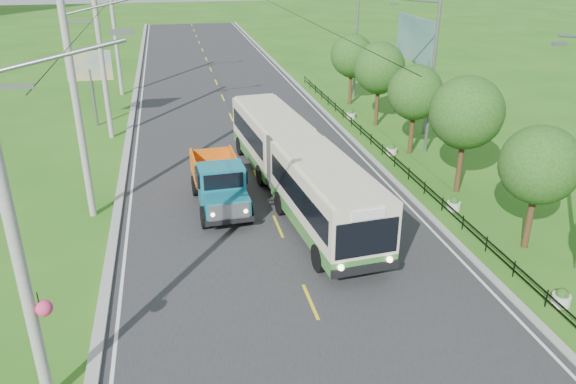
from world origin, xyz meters
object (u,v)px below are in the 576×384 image
object	(u,v)px
pole_far	(115,33)
tree_fifth	(379,70)
pole_mid	(102,60)
bus	(296,162)
tree_back	(352,57)
planter_near	(454,204)
planter_far	(351,114)
pole_near	(78,110)
planter_mid	(392,150)
dump_truck	(219,181)
billboard_left	(90,71)
tree_fourth	(415,95)
pole_nearest	(18,244)
streetlight_far	(355,37)
streetlight_mid	(431,72)
planter_front	(561,298)
billboard_right	(415,47)
tree_second	(538,168)

from	to	relation	value
pole_far	tree_fifth	bearing A→B (deg)	-35.36
pole_mid	bus	size ratio (longest dim) A/B	0.59
pole_mid	tree_back	bearing A→B (deg)	15.84
planter_near	bus	xyz separation A→B (m)	(-7.14, 2.90, 1.66)
planter_near	planter_far	xyz separation A→B (m)	(0.00, 16.00, 0.00)
pole_near	bus	world-z (taller)	pole_near
tree_back	planter_mid	world-z (taller)	tree_back
dump_truck	planter_mid	bearing A→B (deg)	23.34
planter_near	billboard_left	xyz separation A→B (m)	(-18.10, 18.00, 3.58)
planter_mid	tree_fourth	bearing A→B (deg)	6.39
bus	pole_nearest	bearing A→B (deg)	-134.27
tree_fifth	streetlight_far	xyz separation A→B (m)	(0.79, 7.86, 1.05)
pole_near	pole_mid	distance (m)	12.00
streetlight_mid	streetlight_far	size ratio (longest dim) A/B	1.00
tree_fourth	planter_mid	bearing A→B (deg)	-173.61
tree_fifth	bus	xyz separation A→B (m)	(-8.39, -11.24, -1.91)
streetlight_mid	dump_truck	xyz separation A→B (m)	(-12.98, -5.36, -3.52)
planter_far	tree_fourth	bearing A→B (deg)	-80.92
pole_nearest	streetlight_far	world-z (taller)	pole_nearest
planter_near	planter_far	size ratio (longest dim) A/B	1.00
pole_nearest	planter_front	world-z (taller)	pole_nearest
pole_nearest	billboard_left	bearing A→B (deg)	92.67
streetlight_mid	planter_near	distance (m)	9.46
tree_back	planter_far	size ratio (longest dim) A/B	8.21
tree_fifth	planter_near	world-z (taller)	tree_fifth
streetlight_far	billboard_right	world-z (taller)	streetlight_far
streetlight_mid	tree_fourth	bearing A→B (deg)	169.85
pole_mid	billboard_right	bearing A→B (deg)	-2.78
tree_fourth	tree_fifth	bearing A→B (deg)	90.00
streetlight_far	planter_front	bearing A→B (deg)	-93.89
planter_near	billboard_right	distance (m)	15.34
planter_mid	tree_second	bearing A→B (deg)	-83.95
pole_nearest	billboard_left	xyz separation A→B (m)	(-1.26, 27.00, -1.07)
bus	dump_truck	xyz separation A→B (m)	(-3.80, -0.26, -0.56)
streetlight_far	planter_near	bearing A→B (deg)	-95.30
pole_far	bus	distance (m)	26.18
pole_far	tree_back	world-z (taller)	pole_far
tree_second	planter_near	xyz separation A→B (m)	(-1.26, 3.86, -3.23)
pole_far	planter_far	bearing A→B (deg)	-33.12
tree_second	planter_far	xyz separation A→B (m)	(-1.26, 19.86, -3.23)
tree_back	bus	distance (m)	19.25
billboard_left	tree_fifth	bearing A→B (deg)	-11.28
tree_second	streetlight_far	world-z (taller)	streetlight_far
bus	dump_truck	size ratio (longest dim) A/B	2.86
tree_second	planter_front	size ratio (longest dim) A/B	7.91
pole_nearest	pole_far	world-z (taller)	same
planter_far	dump_truck	world-z (taller)	dump_truck
streetlight_far	planter_near	world-z (taller)	streetlight_far
pole_near	tree_fifth	size ratio (longest dim) A/B	1.72
streetlight_mid	bus	world-z (taller)	streetlight_mid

